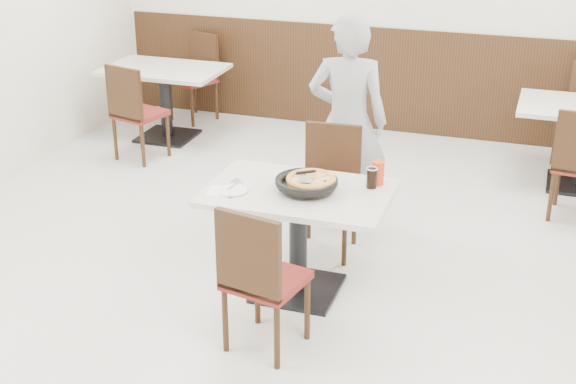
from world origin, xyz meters
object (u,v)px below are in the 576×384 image
(side_plate, at_px, (233,190))
(chair_near, at_px, (266,276))
(cola_glass, at_px, (372,179))
(pizza_pan, at_px, (306,185))
(bg_table_left, at_px, (166,103))
(main_table, at_px, (298,242))
(chair_far, at_px, (327,193))
(diner_person, at_px, (348,122))
(red_cup, at_px, (378,173))
(bg_chair_left_near, at_px, (140,111))
(pizza, at_px, (311,182))
(bg_chair_left_far, at_px, (193,78))

(side_plate, bearing_deg, chair_near, -51.42)
(cola_glass, bearing_deg, pizza_pan, -153.08)
(pizza_pan, relative_size, bg_table_left, 0.32)
(main_table, height_order, chair_far, chair_far)
(side_plate, relative_size, diner_person, 0.11)
(side_plate, xyz_separation_m, red_cup, (0.86, 0.43, 0.07))
(chair_near, relative_size, cola_glass, 7.31)
(diner_person, xyz_separation_m, bg_chair_left_near, (-2.26, 0.78, -0.37))
(main_table, bearing_deg, chair_far, 88.46)
(chair_far, relative_size, bg_chair_left_near, 1.00)
(pizza, height_order, bg_chair_left_far, bg_chair_left_far)
(side_plate, xyz_separation_m, bg_chair_left_far, (-1.87, 3.39, -0.28))
(pizza, bearing_deg, chair_near, -94.58)
(chair_near, bearing_deg, chair_far, 101.90)
(pizza_pan, height_order, bg_chair_left_far, bg_chair_left_far)
(bg_chair_left_far, bearing_deg, bg_table_left, 112.91)
(chair_near, bearing_deg, bg_chair_left_near, 142.13)
(pizza, xyz_separation_m, diner_person, (-0.06, 1.16, 0.04))
(bg_table_left, relative_size, bg_chair_left_near, 1.26)
(chair_near, distance_m, chair_far, 1.31)
(main_table, relative_size, bg_chair_left_far, 1.26)
(chair_near, xyz_separation_m, bg_chair_left_far, (-2.29, 3.92, 0.00))
(pizza, xyz_separation_m, side_plate, (-0.47, -0.19, -0.05))
(main_table, height_order, red_cup, red_cup)
(side_plate, bearing_deg, bg_table_left, 124.41)
(chair_near, xyz_separation_m, bg_chair_left_near, (-2.26, 2.65, 0.00))
(pizza_pan, bearing_deg, bg_chair_left_near, 139.31)
(chair_near, distance_m, pizza_pan, 0.75)
(pizza_pan, xyz_separation_m, pizza, (0.02, 0.03, 0.02))
(diner_person, height_order, bg_chair_left_far, diner_person)
(side_plate, bearing_deg, pizza, 21.33)
(cola_glass, height_order, bg_table_left, cola_glass)
(pizza_pan, height_order, side_plate, pizza_pan)
(main_table, height_order, diner_person, diner_person)
(bg_chair_left_far, bearing_deg, bg_chair_left_near, 115.20)
(side_plate, distance_m, bg_chair_left_far, 3.89)
(main_table, distance_m, bg_table_left, 3.45)
(chair_near, height_order, pizza_pan, chair_near)
(red_cup, xyz_separation_m, bg_table_left, (-2.74, 2.32, -0.45))
(chair_far, relative_size, red_cup, 5.94)
(diner_person, bearing_deg, side_plate, 65.45)
(chair_far, height_order, bg_chair_left_near, same)
(bg_chair_left_near, bearing_deg, pizza_pan, -25.73)
(red_cup, distance_m, bg_table_left, 3.62)
(cola_glass, bearing_deg, side_plate, -157.19)
(pizza_pan, bearing_deg, diner_person, 91.71)
(red_cup, height_order, bg_table_left, red_cup)
(cola_glass, xyz_separation_m, bg_table_left, (-2.72, 2.39, -0.44))
(pizza, xyz_separation_m, bg_table_left, (-2.35, 2.56, -0.44))
(main_table, height_order, pizza_pan, pizza_pan)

